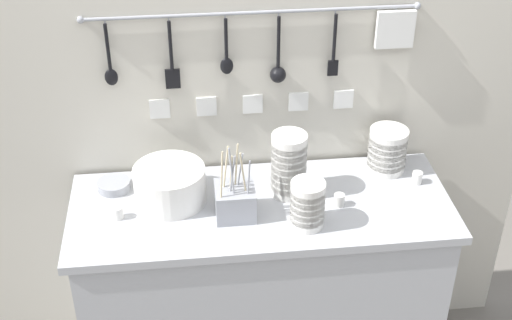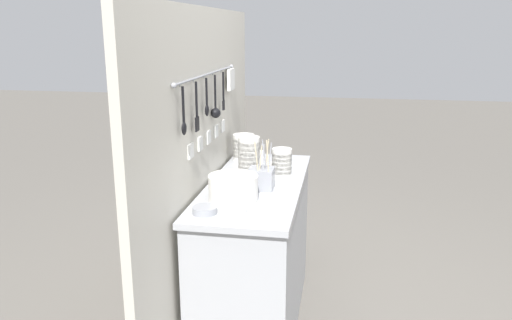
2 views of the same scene
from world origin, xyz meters
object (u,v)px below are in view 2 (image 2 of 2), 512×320
bowl_stack_tall_left (249,157)px  cup_mid_row (239,182)px  cup_front_right (269,166)px  bowl_stack_wide_centre (244,147)px  cutlery_caddy (261,178)px  cup_edge_far (242,209)px  steel_mixing_bowl (205,210)px  cup_front_left (261,154)px  bowl_stack_nested_right (282,163)px  plate_stack (233,188)px

bowl_stack_tall_left → cup_mid_row: bowl_stack_tall_left is taller
cup_front_right → cup_mid_row: same height
bowl_stack_wide_centre → cup_mid_row: size_ratio=3.73×
cutlery_caddy → cup_edge_far: (-0.39, 0.02, -0.03)m
bowl_stack_tall_left → bowl_stack_wide_centre: 0.39m
steel_mixing_bowl → cup_edge_far: cup_edge_far is taller
cup_mid_row → cutlery_caddy: bearing=-98.8°
cup_front_left → cup_front_right: bearing=-161.6°
steel_mixing_bowl → cup_edge_far: size_ratio=2.59×
cup_front_right → bowl_stack_tall_left: bearing=150.2°
steel_mixing_bowl → cup_front_left: 1.07m
bowl_stack_nested_right → plate_stack: size_ratio=0.68×
cup_mid_row → cup_edge_far: bearing=-166.1°
cup_front_right → bowl_stack_wide_centre: bearing=42.8°
cup_front_right → cup_edge_far: (-0.74, 0.01, 0.00)m
bowl_stack_nested_right → cup_front_left: bearing=24.0°
bowl_stack_nested_right → cup_front_left: size_ratio=3.73×
bowl_stack_wide_centre → plate_stack: size_ratio=0.68×
steel_mixing_bowl → cup_edge_far: bearing=-82.4°
steel_mixing_bowl → cup_mid_row: bearing=-9.3°
cup_front_right → plate_stack: bearing=170.6°
plate_stack → steel_mixing_bowl: plate_stack is taller
bowl_stack_wide_centre → plate_stack: (-0.78, -0.10, -0.02)m
plate_stack → cup_edge_far: plate_stack is taller
bowl_stack_nested_right → plate_stack: bearing=157.1°
cutlery_caddy → cup_mid_row: 0.13m
cup_edge_far → bowl_stack_nested_right: bearing=-9.6°
bowl_stack_wide_centre → plate_stack: bearing=-172.4°
bowl_stack_tall_left → cutlery_caddy: (-0.19, -0.10, -0.06)m
bowl_stack_tall_left → cutlery_caddy: cutlery_caddy is taller
cup_edge_far → cup_front_right: bearing=-1.0°
cutlery_caddy → cup_front_left: 0.67m
bowl_stack_tall_left → steel_mixing_bowl: size_ratio=2.03×
plate_stack → cup_edge_far: size_ratio=5.52×
bowl_stack_wide_centre → cup_front_right: size_ratio=3.73×
cup_front_left → cup_edge_far: 1.04m
plate_stack → steel_mixing_bowl: bearing=155.5°
bowl_stack_tall_left → cup_mid_row: bearing=172.9°
cup_mid_row → plate_stack: bearing=-175.2°
bowl_stack_tall_left → bowl_stack_wide_centre: bearing=15.8°
plate_stack → cup_mid_row: 0.24m
cutlery_caddy → plate_stack: bearing=153.8°
bowl_stack_wide_centre → cutlery_caddy: cutlery_caddy is taller
cutlery_caddy → steel_mixing_bowl: bearing=154.6°
cup_front_right → cutlery_caddy: bearing=-178.4°
bowl_stack_tall_left → cup_front_left: bearing=1.0°
plate_stack → cup_front_right: size_ratio=5.52×
bowl_stack_nested_right → cup_front_right: size_ratio=3.73×
cup_edge_far → steel_mixing_bowl: bearing=97.6°
cutlery_caddy → cup_front_left: bearing=9.6°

